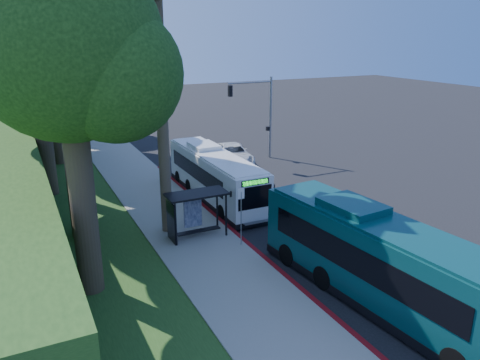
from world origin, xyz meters
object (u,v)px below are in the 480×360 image
white_bus (214,175)px  pickup (232,154)px  teal_bus (385,263)px  bus_shelter (192,206)px

white_bus → pickup: size_ratio=1.87×
teal_bus → pickup: size_ratio=2.17×
bus_shelter → pickup: 14.83m
bus_shelter → pickup: bearing=56.5°
bus_shelter → teal_bus: (4.64, -9.41, 0.05)m
white_bus → bus_shelter: bearing=-124.1°
bus_shelter → teal_bus: teal_bus is taller
bus_shelter → pickup: bus_shelter is taller
bus_shelter → white_bus: (3.57, 5.30, -0.18)m
white_bus → teal_bus: size_ratio=0.86×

